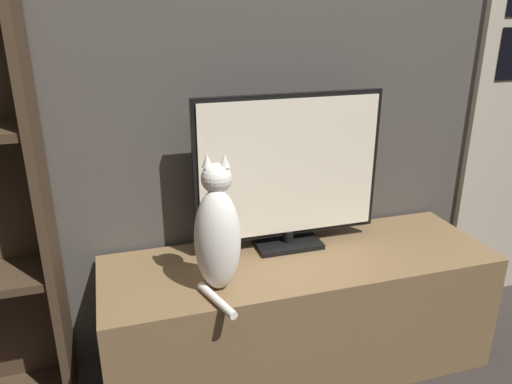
# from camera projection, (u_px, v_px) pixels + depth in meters

# --- Properties ---
(wall_back) EXTENTS (4.80, 0.05, 2.60)m
(wall_back) POSITION_uv_depth(u_px,v_px,m) (279.00, 39.00, 1.92)
(wall_back) COLOR #47423D
(wall_back) RESTS_ON ground_plane
(tv_stand) EXTENTS (1.53, 0.50, 0.50)m
(tv_stand) POSITION_uv_depth(u_px,v_px,m) (299.00, 313.00, 2.03)
(tv_stand) COLOR brown
(tv_stand) RESTS_ON ground_plane
(tv) EXTENTS (0.75, 0.16, 0.62)m
(tv) POSITION_uv_depth(u_px,v_px,m) (289.00, 172.00, 1.93)
(tv) COLOR black
(tv) RESTS_ON tv_stand
(cat) EXTENTS (0.19, 0.30, 0.48)m
(cat) POSITION_uv_depth(u_px,v_px,m) (217.00, 234.00, 1.67)
(cat) COLOR silver
(cat) RESTS_ON tv_stand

